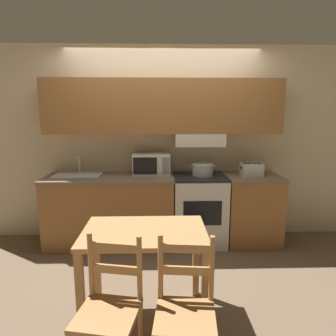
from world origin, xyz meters
name	(u,v)px	position (x,y,z in m)	size (l,w,h in m)	color
ground_plane	(163,234)	(0.00, 0.00, 0.00)	(16.00, 16.00, 0.00)	brown
wall_back	(164,127)	(0.01, -0.07, 1.51)	(5.38, 0.38, 2.55)	beige
lower_counter_main	(111,210)	(-0.68, -0.30, 0.45)	(1.63, 0.61, 0.90)	#936033
lower_counter_right_stub	(251,209)	(1.15, -0.30, 0.45)	(0.70, 0.61, 0.90)	#936033
stove_range	(199,209)	(0.47, -0.29, 0.45)	(0.66, 0.59, 0.90)	silver
cooking_pot	(203,169)	(0.50, -0.29, 0.98)	(0.35, 0.28, 0.15)	#B7BABF
microwave	(151,164)	(-0.15, -0.18, 1.04)	(0.48, 0.29, 0.27)	silver
toaster	(251,169)	(1.12, -0.31, 0.99)	(0.27, 0.21, 0.16)	silver
sink_basin	(77,175)	(-1.09, -0.30, 0.92)	(0.58, 0.34, 0.24)	#B7BABF
dining_table	(145,245)	(-0.18, -1.74, 0.64)	(0.99, 0.65, 0.77)	#B27F4C
chair_left_of_table	(109,310)	(-0.38, -2.26, 0.44)	(0.45, 0.45, 0.91)	#B27F4C
chair_right_of_table	(185,312)	(0.11, -2.29, 0.44)	(0.42, 0.42, 0.91)	#B27F4C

